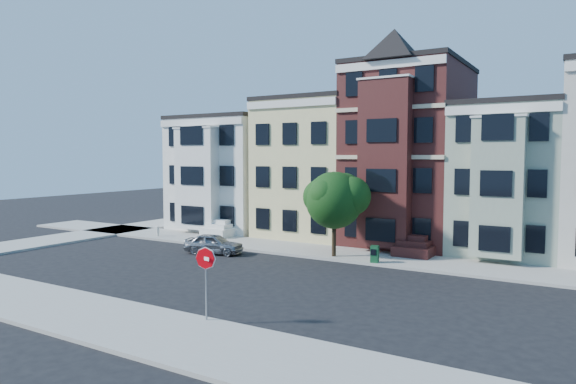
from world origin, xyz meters
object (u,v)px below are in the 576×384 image
Objects in this scene: parked_car at (214,244)px; street_tree at (334,204)px; stop_sign at (206,279)px; newspaper_box at (375,254)px; fire_hydrant at (158,232)px.

street_tree is at bearing -84.22° from parked_car.
parked_car is 1.23× the size of stop_sign.
newspaper_box is 0.31× the size of stop_sign.
street_tree is 10.20× the size of fire_hydrant.
fire_hydrant is (-17.28, 0.65, -0.17)m from newspaper_box.
parked_car is at bearing 141.49° from stop_sign.
fire_hydrant is at bearing 56.76° from parked_car.
parked_car is at bearing -19.57° from fire_hydrant.
fire_hydrant is 0.20× the size of stop_sign.
stop_sign is at bearing -104.25° from newspaper_box.
parked_car reaches higher than newspaper_box.
fire_hydrant is at bearing 153.35° from stop_sign.
newspaper_box is at bearing -2.15° from fire_hydrant.
newspaper_box is 12.73m from stop_sign.
parked_car is 10.00m from newspaper_box.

